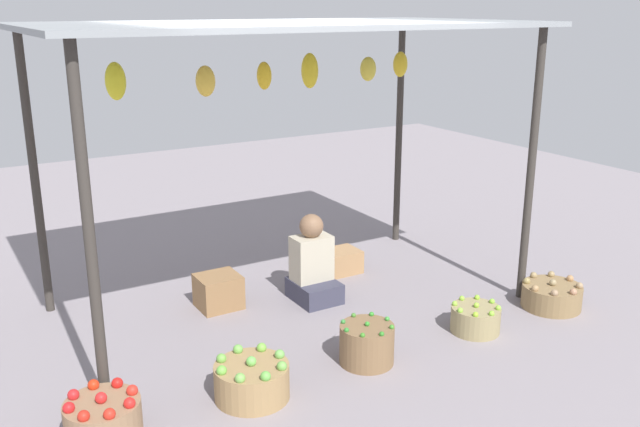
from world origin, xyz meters
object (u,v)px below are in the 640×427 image
basket_green_chilies (367,344)px  basket_potatoes (552,296)px  basket_limes (475,319)px  basket_green_apples (252,380)px  basket_red_tomatoes (103,421)px  wooden_crate_near_vendor (218,291)px  vendor_person (313,267)px  wooden_crate_stacked_rear (341,261)px

basket_green_chilies → basket_potatoes: (1.92, -0.02, -0.04)m
basket_green_chilies → basket_limes: basket_green_chilies is taller
basket_green_apples → basket_potatoes: size_ratio=0.99×
basket_red_tomatoes → basket_green_apples: size_ratio=0.90×
basket_red_tomatoes → basket_green_apples: bearing=-0.1°
basket_red_tomatoes → wooden_crate_near_vendor: bearing=47.1°
wooden_crate_near_vendor → basket_green_chilies: bearing=-69.5°
basket_red_tomatoes → basket_limes: (2.93, -0.03, -0.04)m
vendor_person → wooden_crate_near_vendor: bearing=161.5°
vendor_person → basket_green_chilies: 1.23m
wooden_crate_stacked_rear → wooden_crate_near_vendor: bearing=-173.3°
basket_limes → wooden_crate_near_vendor: wooden_crate_near_vendor is taller
basket_green_apples → basket_green_chilies: (0.92, -0.00, 0.02)m
vendor_person → basket_potatoes: (1.68, -1.21, -0.19)m
basket_red_tomatoes → basket_potatoes: basket_red_tomatoes is taller
basket_red_tomatoes → basket_green_chilies: 1.89m
basket_limes → basket_green_chilies: bearing=178.6°
basket_green_chilies → wooden_crate_near_vendor: (-0.54, 1.46, -0.00)m
basket_green_chilies → basket_red_tomatoes: bearing=180.0°
basket_limes → basket_potatoes: 0.89m
basket_green_chilies → basket_limes: bearing=-1.4°
basket_red_tomatoes → basket_green_apples: (0.97, -0.00, -0.02)m
vendor_person → basket_green_chilies: bearing=-101.5°
basket_green_apples → basket_limes: (1.96, -0.03, -0.02)m
basket_limes → wooden_crate_stacked_rear: bearing=97.8°
vendor_person → basket_red_tomatoes: (-2.14, -1.19, -0.16)m
vendor_person → basket_green_apples: vendor_person is taller
vendor_person → basket_potatoes: bearing=-35.8°
basket_potatoes → wooden_crate_stacked_rear: bearing=124.3°
vendor_person → basket_limes: size_ratio=1.99×
basket_limes → wooden_crate_near_vendor: bearing=136.8°
vendor_person → basket_potatoes: vendor_person is taller
vendor_person → wooden_crate_stacked_rear: (0.57, 0.42, -0.19)m
basket_red_tomatoes → basket_limes: size_ratio=1.16×
vendor_person → basket_green_chilies: size_ratio=1.96×
basket_red_tomatoes → basket_limes: bearing=-0.5°
basket_green_apples → wooden_crate_stacked_rear: basket_green_apples is taller
basket_limes → wooden_crate_near_vendor: 2.17m
basket_limes → wooden_crate_stacked_rear: size_ratio=1.16×
basket_green_chilies → wooden_crate_near_vendor: 1.56m
basket_potatoes → wooden_crate_near_vendor: 2.87m
basket_potatoes → basket_limes: bearing=-179.3°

